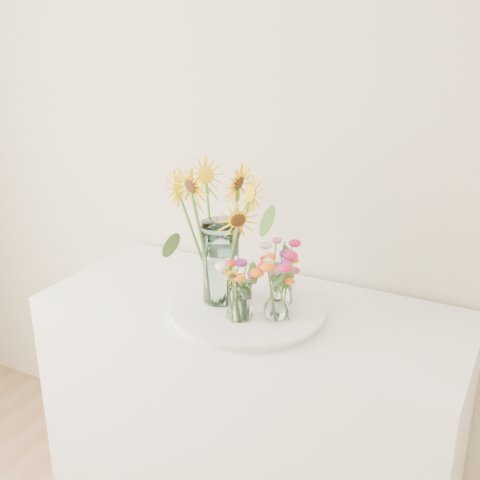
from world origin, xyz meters
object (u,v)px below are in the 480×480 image
Objects in this scene: counter at (252,418)px; mason_jar at (221,262)px; small_vase_a at (240,301)px; small_vase_b at (277,302)px; tray at (248,311)px; small_vase_c at (281,284)px.

counter is 5.14× the size of mason_jar.
small_vase_b is at bearing 29.47° from small_vase_a.
mason_jar is 0.23m from small_vase_b.
counter is at bearing 102.42° from tray.
mason_jar is at bearing 179.44° from tray.
small_vase_c reaches higher than small_vase_a.
small_vase_c is at bearing 11.68° from counter.
counter is 12.10× the size of small_vase_b.
tray is 1.73× the size of mason_jar.
tray is 0.14m from small_vase_c.
small_vase_a is (0.11, -0.08, -0.07)m from mason_jar.
counter is 0.62m from mason_jar.
small_vase_c is at bearing 107.23° from small_vase_b.
small_vase_a is 1.06× the size of small_vase_b.
small_vase_b is (0.21, -0.03, -0.08)m from mason_jar.
counter is 0.56m from small_vase_b.
tray is 3.74× the size of small_vase_c.
mason_jar is 0.16m from small_vase_a.
counter is 2.96× the size of tray.
counter is at bearing 101.19° from small_vase_a.
small_vase_a is 0.11m from small_vase_b.
mason_jar is at bearing -154.12° from small_vase_c.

